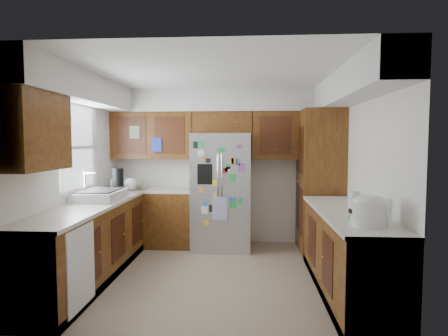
{
  "coord_description": "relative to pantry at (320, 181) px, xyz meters",
  "views": [
    {
      "loc": [
        0.41,
        -4.59,
        1.67
      ],
      "look_at": [
        0.09,
        0.35,
        1.33
      ],
      "focal_mm": 30.0,
      "sensor_mm": 36.0,
      "label": 1
    }
  ],
  "objects": [
    {
      "name": "sink_assembly",
      "position": [
        -3.0,
        -1.05,
        -0.09
      ],
      "size": [
        0.52,
        0.7,
        0.37
      ],
      "color": "white",
      "rests_on": "left_counter_run"
    },
    {
      "name": "room_shell",
      "position": [
        -1.61,
        -0.79,
        0.75
      ],
      "size": [
        3.64,
        3.24,
        2.52
      ],
      "color": "silver",
      "rests_on": "ground"
    },
    {
      "name": "paper_towel",
      "position": [
        -0.02,
        -1.94,
        -0.03
      ],
      "size": [
        0.11,
        0.11,
        0.25
      ],
      "primitive_type": "cylinder",
      "color": "white",
      "rests_on": "right_counter_run"
    },
    {
      "name": "pantry",
      "position": [
        0.0,
        0.0,
        0.0
      ],
      "size": [
        0.6,
        0.9,
        2.15
      ],
      "primitive_type": "cube",
      "color": "#42240C",
      "rests_on": "ground"
    },
    {
      "name": "rice_cooker",
      "position": [
        -0.0,
        -2.33,
        -0.01
      ],
      "size": [
        0.33,
        0.32,
        0.28
      ],
      "color": "white",
      "rests_on": "right_counter_run"
    },
    {
      "name": "fridge_top_items",
      "position": [
        -1.52,
        0.27,
        1.2
      ],
      "size": [
        0.91,
        0.31,
        0.28
      ],
      "color": "#1E2CAC",
      "rests_on": "bridge_cabinet"
    },
    {
      "name": "floor",
      "position": [
        -1.5,
        -1.15,
        -1.07
      ],
      "size": [
        3.6,
        3.6,
        0.0
      ],
      "primitive_type": "plane",
      "color": "gray",
      "rests_on": "ground"
    },
    {
      "name": "bridge_cabinet",
      "position": [
        -1.5,
        0.28,
        0.9
      ],
      "size": [
        0.96,
        0.34,
        0.35
      ],
      "primitive_type": "cube",
      "color": "#42240C",
      "rests_on": "fridge"
    },
    {
      "name": "right_counter_run",
      "position": [
        0.0,
        -1.62,
        -0.65
      ],
      "size": [
        0.63,
        2.25,
        0.92
      ],
      "color": "#42240C",
      "rests_on": "ground"
    },
    {
      "name": "left_counter_run",
      "position": [
        -2.86,
        -1.12,
        -0.65
      ],
      "size": [
        1.36,
        3.2,
        0.92
      ],
      "color": "#42240C",
      "rests_on": "ground"
    },
    {
      "name": "fridge",
      "position": [
        -1.5,
        0.05,
        -0.17
      ],
      "size": [
        0.9,
        0.79,
        1.8
      ],
      "color": "#949398",
      "rests_on": "ground"
    },
    {
      "name": "left_counter_clutter",
      "position": [
        -2.95,
        -0.3,
        -0.02
      ],
      "size": [
        0.33,
        0.95,
        0.38
      ],
      "color": "black",
      "rests_on": "left_counter_run"
    }
  ]
}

